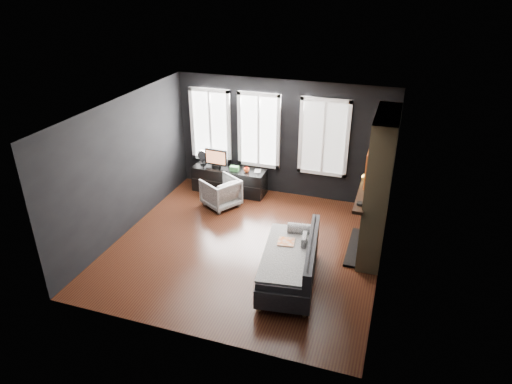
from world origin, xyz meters
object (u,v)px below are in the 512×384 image
(sofa, at_px, (289,260))
(monitor, at_px, (216,157))
(media_console, at_px, (229,180))
(book, at_px, (255,167))
(mantel_vase, at_px, (367,176))
(mug, at_px, (247,169))
(armchair, at_px, (221,191))

(sofa, xyz_separation_m, monitor, (-2.54, 2.89, 0.44))
(sofa, bearing_deg, media_console, 119.88)
(book, bearing_deg, mantel_vase, -23.53)
(media_console, relative_size, mug, 13.26)
(sofa, bearing_deg, mantel_vase, 53.53)
(monitor, distance_m, book, 0.94)
(media_console, bearing_deg, mantel_vase, -17.75)
(book, height_order, mantel_vase, mantel_vase)
(mug, height_order, mantel_vase, mantel_vase)
(sofa, xyz_separation_m, mug, (-1.77, 2.84, 0.25))
(sofa, distance_m, monitor, 3.87)
(book, relative_size, mantel_vase, 0.94)
(mantel_vase, bearing_deg, monitor, 163.08)
(mug, distance_m, mantel_vase, 3.03)
(media_console, distance_m, mug, 0.59)
(book, xyz_separation_m, mantel_vase, (2.61, -1.14, 0.63))
(media_console, height_order, mug, mug)
(sofa, bearing_deg, book, 111.09)
(media_console, relative_size, book, 8.79)
(armchair, distance_m, book, 1.00)
(sofa, height_order, mantel_vase, mantel_vase)
(monitor, bearing_deg, book, 7.64)
(media_console, xyz_separation_m, book, (0.62, 0.04, 0.40))
(sofa, height_order, book, sofa)
(sofa, relative_size, mug, 14.59)
(media_console, bearing_deg, mug, -7.71)
(monitor, xyz_separation_m, mantel_vase, (3.54, -1.08, 0.48))
(armchair, bearing_deg, media_console, -142.03)
(monitor, height_order, mug, monitor)
(mug, distance_m, book, 0.19)
(monitor, distance_m, mug, 0.79)
(armchair, xyz_separation_m, monitor, (-0.39, 0.71, 0.49))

